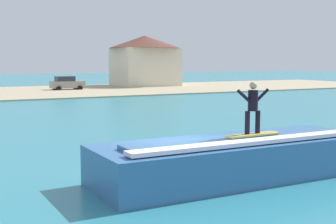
% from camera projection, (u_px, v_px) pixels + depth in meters
% --- Properties ---
extents(ground_plane, '(260.00, 260.00, 0.00)m').
position_uv_depth(ground_plane, '(172.00, 179.00, 15.01)').
color(ground_plane, teal).
extents(wave_crest, '(9.42, 3.05, 1.41)m').
position_uv_depth(wave_crest, '(236.00, 158.00, 15.06)').
color(wave_crest, '#356499').
rests_on(wave_crest, ground_plane).
extents(surfboard, '(1.96, 0.42, 0.06)m').
position_uv_depth(surfboard, '(253.00, 135.00, 14.87)').
color(surfboard, '#EAD159').
rests_on(surfboard, wave_crest).
extents(surfer, '(1.25, 0.32, 1.67)m').
position_uv_depth(surfer, '(253.00, 105.00, 14.82)').
color(surfer, black).
rests_on(surfer, surfboard).
extents(car_far_shore, '(4.29, 2.10, 1.86)m').
position_uv_depth(car_far_shore, '(67.00, 83.00, 60.27)').
color(car_far_shore, gray).
rests_on(car_far_shore, ground_plane).
extents(house_gabled_white, '(10.79, 10.79, 7.62)m').
position_uv_depth(house_gabled_white, '(145.00, 58.00, 69.86)').
color(house_gabled_white, beige).
rests_on(house_gabled_white, ground_plane).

